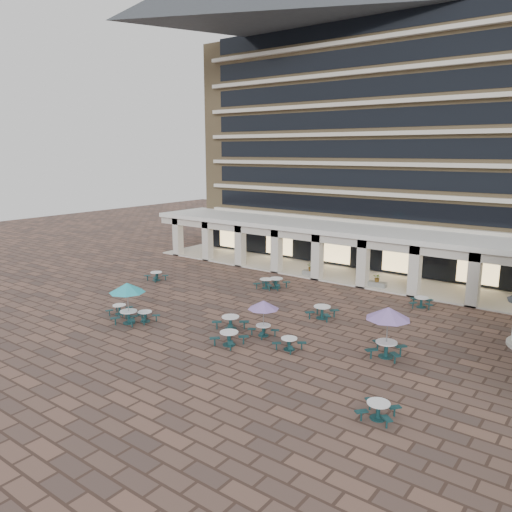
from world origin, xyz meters
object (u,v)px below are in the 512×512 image
Objects in this scene: picnic_table_2 at (229,337)px; planter_right at (377,282)px; picnic_table_0 at (119,309)px; picnic_table_1 at (145,316)px; planter_left at (311,271)px.

planter_right is (1.72, 16.43, -0.02)m from picnic_table_2.
picnic_table_2 is at bearing -21.76° from picnic_table_0.
picnic_table_1 is at bearing -22.38° from picnic_table_0.
picnic_table_0 is 1.20× the size of planter_left.
planter_left is at bearing 49.94° from picnic_table_0.
picnic_table_2 is 1.19× the size of planter_left.
picnic_table_0 is at bearing -177.60° from picnic_table_1.
planter_right reaches higher than picnic_table_0.
picnic_table_0 is 1.01× the size of picnic_table_2.
planter_left is (2.43, 16.67, 0.06)m from picnic_table_1.
planter_left is at bearing 104.73° from picnic_table_2.
picnic_table_1 is 6.91m from picnic_table_2.
picnic_table_2 is at bearing -74.77° from planter_left.
planter_left reaches higher than picnic_table_1.
picnic_table_0 is 1.20× the size of planter_right.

